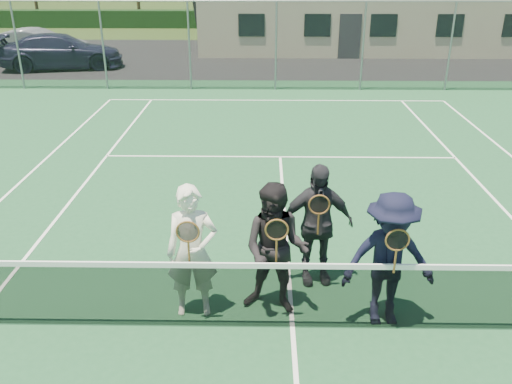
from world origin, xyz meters
TOP-DOWN VIEW (x-y plane):
  - ground at (0.00, 20.00)m, footprint 220.00×220.00m
  - court_surface at (0.00, 0.00)m, footprint 30.00×30.00m
  - tarmac_carpark at (-4.00, 20.00)m, footprint 40.00×12.00m
  - hedge_row at (0.00, 32.00)m, footprint 40.00×1.20m
  - car_b at (-10.55, 18.89)m, footprint 4.38×1.56m
  - car_c at (-8.92, 17.36)m, footprint 5.24×2.96m
  - court_markings at (0.00, 0.00)m, footprint 11.03×23.83m
  - tennis_net at (0.00, 0.00)m, footprint 11.68×0.08m
  - perimeter_fence at (0.00, 13.50)m, footprint 30.07×0.07m
  - player_a at (-1.28, 0.33)m, footprint 0.70×0.53m
  - player_b at (-0.22, 0.40)m, footprint 1.02×0.88m
  - player_c at (0.36, 1.13)m, footprint 1.10×0.57m
  - player_d at (1.18, 0.17)m, footprint 1.20×0.74m

SIDE VIEW (x-z plane):
  - ground at x=0.00m, z-range 0.00..0.00m
  - tarmac_carpark at x=-4.00m, z-range 0.00..0.01m
  - court_surface at x=0.00m, z-range 0.00..0.02m
  - court_markings at x=0.00m, z-range 0.02..0.03m
  - tennis_net at x=0.00m, z-range -0.01..1.09m
  - hedge_row at x=0.00m, z-range 0.00..1.10m
  - car_c at x=-8.92m, z-range 0.00..1.43m
  - car_b at x=-10.55m, z-range 0.00..1.44m
  - player_d at x=1.18m, z-range 0.02..1.82m
  - player_b at x=-0.22m, z-range 0.02..1.82m
  - player_c at x=0.36m, z-range 0.02..1.82m
  - player_a at x=-1.28m, z-range 0.02..1.82m
  - perimeter_fence at x=0.00m, z-range 0.01..3.03m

